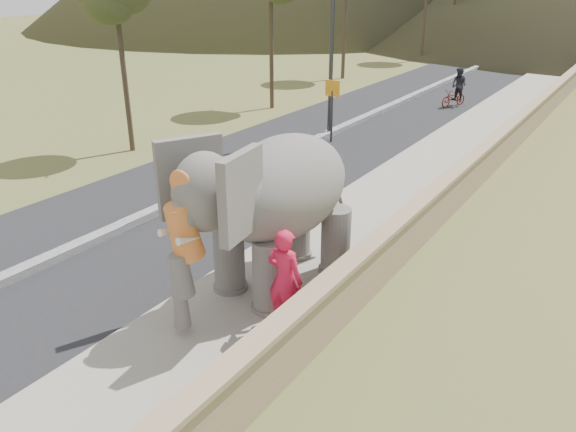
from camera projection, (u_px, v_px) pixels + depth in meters
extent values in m
plane|color=olive|center=(274.00, 293.00, 11.56)|extent=(160.00, 160.00, 0.00)
cube|color=black|center=(313.00, 143.00, 21.75)|extent=(7.00, 120.00, 0.03)
cube|color=black|center=(313.00, 141.00, 21.71)|extent=(0.35, 120.00, 0.22)
cube|color=#9E9687|center=(439.00, 164.00, 19.22)|extent=(3.00, 120.00, 0.15)
cube|color=tan|center=(489.00, 158.00, 18.20)|extent=(0.30, 120.00, 1.10)
cylinder|color=#2F2F34|center=(332.00, 33.00, 21.12)|extent=(0.16, 0.16, 8.00)
cylinder|color=#2D2D33|center=(332.00, 117.00, 21.50)|extent=(0.08, 0.08, 2.00)
cube|color=orange|center=(333.00, 88.00, 21.07)|extent=(0.60, 0.05, 0.60)
imported|color=red|center=(285.00, 279.00, 9.87)|extent=(0.70, 0.46, 1.93)
imported|color=maroon|center=(454.00, 98.00, 27.66)|extent=(1.15, 1.71, 0.85)
imported|color=black|center=(459.00, 85.00, 27.32)|extent=(0.97, 0.88, 1.64)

